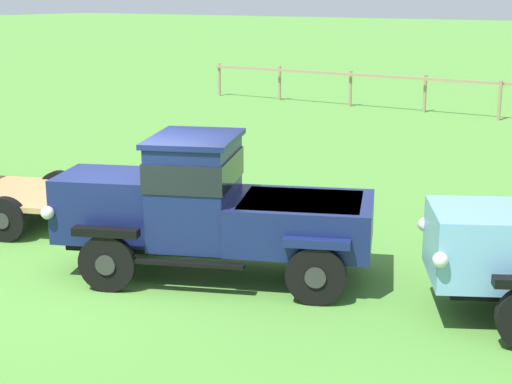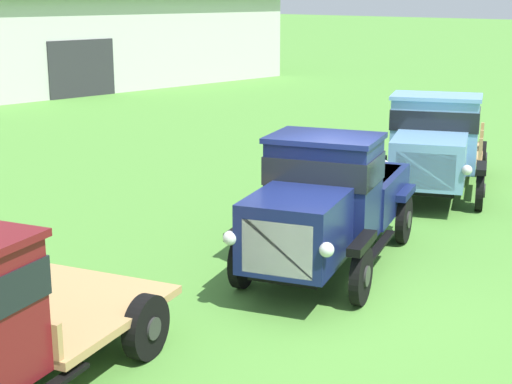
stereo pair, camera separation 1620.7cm
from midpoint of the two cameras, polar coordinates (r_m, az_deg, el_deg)
name	(u,v)px [view 1 (the left image)]	position (r m, az deg, el deg)	size (l,w,h in m)	color
ground_plane	(123,282)	(8.61, 31.78, -17.79)	(240.00, 240.00, 0.00)	#518E38
paddock_fence	(385,84)	(26.79, 24.70, 5.93)	(15.54, 0.65, 1.37)	#997F60
vintage_truck_second_in_line	(208,205)	(9.08, 38.72, -9.28)	(5.08, 3.42, 2.19)	black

